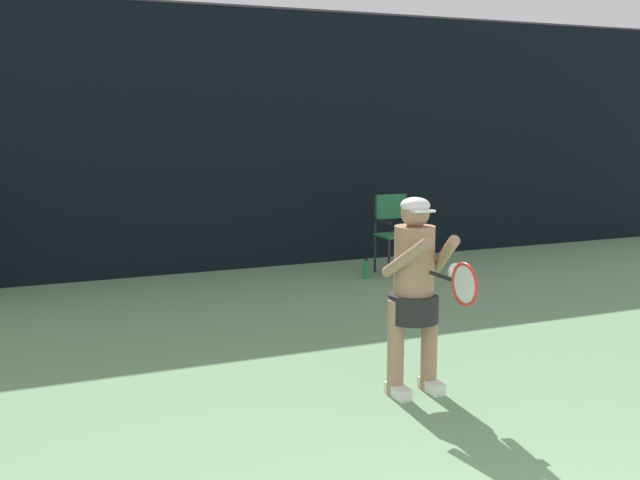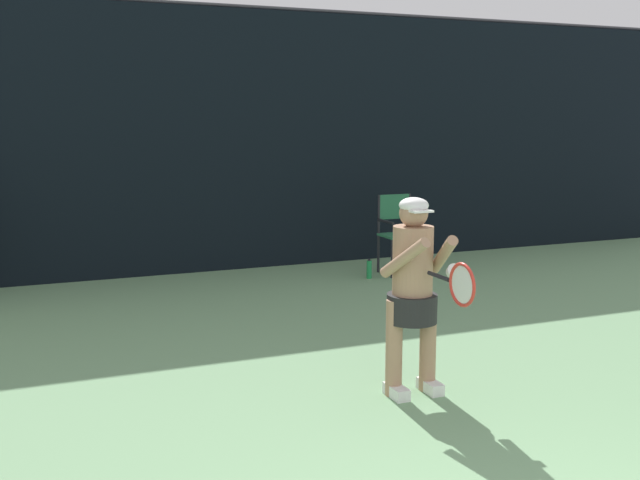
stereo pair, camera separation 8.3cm
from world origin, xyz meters
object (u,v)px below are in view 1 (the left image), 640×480
Objects in this scene: tennis_racket at (463,284)px; umpire_chair at (395,229)px; tennis_player at (415,286)px; water_bottle at (366,269)px.

umpire_chair is at bearing 74.01° from tennis_racket.
umpire_chair is 0.70× the size of tennis_player.
tennis_racket is at bearing -86.64° from tennis_player.
tennis_racket is (0.03, -0.59, 0.14)m from tennis_player.
umpire_chair reaches higher than water_bottle.
water_bottle is at bearing 68.06° from tennis_player.
tennis_player is (-1.61, -4.00, 0.73)m from water_bottle.
water_bottle is at bearing 78.95° from tennis_racket.
water_bottle is 0.17× the size of tennis_player.
tennis_racket is (-2.12, -4.78, 0.37)m from umpire_chair.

